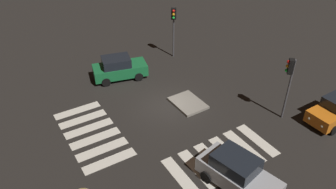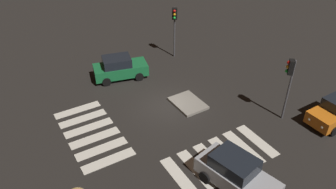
{
  "view_description": "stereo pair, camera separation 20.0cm",
  "coord_description": "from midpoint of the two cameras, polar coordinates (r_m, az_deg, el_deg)",
  "views": [
    {
      "loc": [
        16.17,
        -9.91,
        13.71
      ],
      "look_at": [
        0.0,
        0.0,
        1.0
      ],
      "focal_mm": 34.87,
      "sensor_mm": 36.0,
      "label": 1
    },
    {
      "loc": [
        16.27,
        -9.74,
        13.71
      ],
      "look_at": [
        0.0,
        0.0,
        1.0
      ],
      "focal_mm": 34.87,
      "sensor_mm": 36.0,
      "label": 2
    }
  ],
  "objects": [
    {
      "name": "ground_plane",
      "position": [
        23.4,
        0.25,
        -2.04
      ],
      "size": [
        80.0,
        80.0,
        0.0
      ],
      "primitive_type": "plane",
      "color": "black"
    },
    {
      "name": "traffic_light_west",
      "position": [
        28.52,
        1.35,
        12.78
      ],
      "size": [
        0.53,
        0.54,
        4.58
      ],
      "rotation": [
        0.0,
        0.0,
        -0.61
      ],
      "color": "#47474C",
      "rests_on": "ground"
    },
    {
      "name": "car_silver",
      "position": [
        17.69,
        12.18,
        -13.37
      ],
      "size": [
        4.65,
        2.79,
        1.92
      ],
      "rotation": [
        0.0,
        0.0,
        0.23
      ],
      "color": "#9EA0A5",
      "rests_on": "ground"
    },
    {
      "name": "car_green",
      "position": [
        26.55,
        -8.22,
        4.65
      ],
      "size": [
        2.75,
        4.54,
        1.87
      ],
      "rotation": [
        0.0,
        0.0,
        1.34
      ],
      "color": "#196B38",
      "rests_on": "ground"
    },
    {
      "name": "crosswalk_side",
      "position": [
        19.7,
        9.5,
        -10.82
      ],
      "size": [
        3.2,
        6.45,
        0.02
      ],
      "color": "silver",
      "rests_on": "ground"
    },
    {
      "name": "crosswalk_near",
      "position": [
        21.62,
        -12.94,
        -6.53
      ],
      "size": [
        6.45,
        3.2,
        0.02
      ],
      "color": "silver",
      "rests_on": "ground"
    },
    {
      "name": "traffic_island",
      "position": [
        23.58,
        3.74,
        -1.53
      ],
      "size": [
        2.62,
        1.99,
        0.18
      ],
      "color": "gray",
      "rests_on": "ground"
    },
    {
      "name": "traffic_light_north",
      "position": [
        21.84,
        20.74,
        3.14
      ],
      "size": [
        0.54,
        0.53,
        4.42
      ],
      "rotation": [
        0.0,
        0.0,
        -2.29
      ],
      "color": "#47474C",
      "rests_on": "ground"
    }
  ]
}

